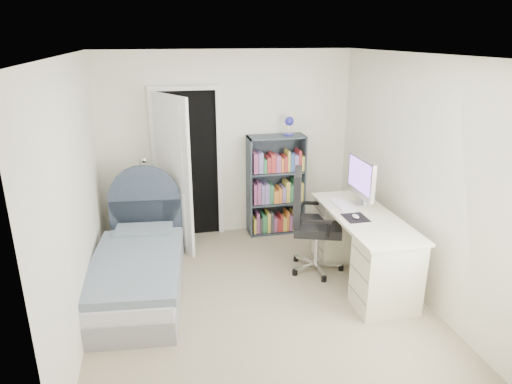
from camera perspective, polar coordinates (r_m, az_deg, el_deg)
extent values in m
cube|color=gray|center=(5.06, 0.05, -13.09)|extent=(3.40, 3.60, 0.05)
cube|color=white|center=(4.29, 0.06, 17.14)|extent=(3.40, 3.60, 0.05)
cube|color=white|center=(6.24, -3.62, 5.89)|extent=(3.40, 0.05, 2.50)
cube|color=white|center=(2.91, 8.06, -10.38)|extent=(3.40, 0.05, 2.50)
cube|color=white|center=(4.49, -21.98, -0.82)|extent=(0.05, 3.60, 2.50)
cube|color=white|center=(5.16, 19.13, 2.01)|extent=(0.05, 3.60, 2.50)
cube|color=black|center=(6.22, -8.54, 3.28)|extent=(0.80, 0.01, 2.00)
cube|color=white|center=(6.18, -12.50, 2.94)|extent=(0.06, 0.06, 2.00)
cube|color=white|center=(6.24, -4.58, 3.47)|extent=(0.06, 0.06, 2.00)
cube|color=white|center=(6.00, -9.02, 12.72)|extent=(0.92, 0.06, 0.06)
cube|color=white|center=(5.85, -10.33, 2.15)|extent=(0.41, 0.72, 2.00)
cube|color=gray|center=(5.17, -14.42, -11.13)|extent=(1.07, 1.94, 0.24)
cube|color=silver|center=(5.08, -14.59, -9.31)|extent=(1.05, 1.90, 0.15)
cube|color=gray|center=(4.95, -14.83, -8.68)|extent=(1.08, 1.67, 0.09)
cube|color=gray|center=(5.62, -13.85, -4.92)|extent=(0.70, 0.44, 0.11)
cube|color=#364254|center=(5.92, -13.47, -4.34)|extent=(0.88, 0.15, 0.74)
cylinder|color=#364254|center=(5.78, -13.75, -0.95)|extent=(0.88, 0.15, 0.88)
cylinder|color=tan|center=(6.05, -15.87, -5.57)|extent=(0.03, 0.03, 0.45)
cylinder|color=tan|center=(6.32, -15.75, -4.47)|extent=(0.03, 0.03, 0.45)
cylinder|color=tan|center=(6.03, -13.06, -5.38)|extent=(0.03, 0.03, 0.45)
cylinder|color=tan|center=(6.31, -13.07, -4.29)|extent=(0.03, 0.03, 0.45)
cube|color=tan|center=(6.10, -14.60, -3.13)|extent=(0.36, 0.36, 0.03)
cube|color=tan|center=(6.20, -14.39, -5.48)|extent=(0.32, 0.32, 0.02)
cube|color=#B24C33|center=(6.09, -15.04, -2.90)|extent=(0.14, 0.20, 0.03)
cube|color=#3F598C|center=(6.08, -15.06, -2.64)|extent=(0.13, 0.19, 0.03)
cube|color=#D8CC7F|center=(6.07, -15.09, -2.37)|extent=(0.12, 0.18, 0.03)
cylinder|color=silver|center=(6.21, -13.45, -6.86)|extent=(0.18, 0.18, 0.02)
cylinder|color=silver|center=(5.97, -13.90, -1.52)|extent=(0.01, 0.01, 1.23)
sphere|color=silver|center=(5.76, -13.83, 3.90)|extent=(0.07, 0.07, 0.07)
cube|color=#3A464F|center=(6.26, -0.87, 0.65)|extent=(0.02, 0.33, 1.39)
cube|color=#3A464F|center=(6.45, 5.72, 1.11)|extent=(0.02, 0.33, 1.39)
cube|color=#3A464F|center=(6.16, 2.57, 6.93)|extent=(0.78, 0.33, 0.02)
cube|color=#3A464F|center=(6.59, 2.39, -4.77)|extent=(0.78, 0.33, 0.02)
cube|color=#3A464F|center=(6.49, 2.11, 1.32)|extent=(0.78, 0.01, 1.39)
cube|color=#3A464F|center=(6.42, 2.44, -1.23)|extent=(0.74, 0.31, 0.02)
cube|color=#3A464F|center=(6.28, 2.50, 2.57)|extent=(0.74, 0.31, 0.02)
cylinder|color=#23249B|center=(6.20, 4.06, 7.17)|extent=(0.13, 0.13, 0.02)
cylinder|color=silver|center=(6.19, 4.08, 7.98)|extent=(0.02, 0.02, 0.18)
sphere|color=#23249B|center=(6.14, 4.19, 8.84)|extent=(0.12, 0.12, 0.12)
cube|color=#D8BF4C|center=(6.45, -0.30, -4.04)|extent=(0.04, 0.23, 0.21)
cube|color=#994C7F|center=(6.44, 0.08, -3.67)|extent=(0.04, 0.23, 0.30)
cube|color=#3F3F3F|center=(6.46, 0.45, -3.96)|extent=(0.03, 0.23, 0.22)
cube|color=#337F4C|center=(6.47, 0.91, -3.80)|extent=(0.06, 0.23, 0.25)
cube|color=#D8BF4C|center=(6.48, 1.42, -3.61)|extent=(0.04, 0.23, 0.28)
cube|color=#3F3F3F|center=(6.49, 1.83, -3.60)|extent=(0.04, 0.23, 0.28)
cube|color=#994C7F|center=(6.51, 2.24, -3.85)|extent=(0.05, 0.23, 0.21)
cube|color=#B23333|center=(6.53, 2.66, -3.89)|extent=(0.04, 0.23, 0.19)
cube|color=#B23333|center=(6.53, 3.01, -3.68)|extent=(0.03, 0.23, 0.23)
cube|color=#D8BF4C|center=(6.55, 3.40, -3.79)|extent=(0.05, 0.23, 0.19)
cube|color=orange|center=(6.54, 3.78, -3.40)|extent=(0.03, 0.23, 0.28)
cube|color=#994C7F|center=(6.57, 4.14, -3.62)|extent=(0.05, 0.23, 0.22)
cube|color=#D8BF4C|center=(6.57, 4.52, -3.37)|extent=(0.03, 0.23, 0.27)
cube|color=#335999|center=(6.58, 4.81, -3.36)|extent=(0.03, 0.23, 0.27)
cube|color=#B23333|center=(6.61, 5.12, -3.67)|extent=(0.04, 0.23, 0.19)
cube|color=#994C7F|center=(6.28, -0.26, -0.10)|extent=(0.05, 0.23, 0.29)
cube|color=#994C7F|center=(6.29, 0.21, 0.01)|extent=(0.05, 0.23, 0.31)
cube|color=#7F72B2|center=(6.30, 0.67, -0.09)|extent=(0.04, 0.23, 0.27)
cube|color=#7F72B2|center=(6.32, 1.20, -0.02)|extent=(0.06, 0.23, 0.28)
cube|color=#337F4C|center=(6.33, 1.76, -0.08)|extent=(0.05, 0.23, 0.26)
cube|color=orange|center=(6.36, 2.31, -0.37)|extent=(0.07, 0.23, 0.18)
cube|color=orange|center=(6.37, 2.84, -0.23)|extent=(0.04, 0.23, 0.20)
cube|color=#7F72B2|center=(6.38, 3.29, -0.14)|extent=(0.05, 0.23, 0.22)
cube|color=#D8BF4C|center=(6.39, 3.78, 0.20)|extent=(0.05, 0.23, 0.29)
cube|color=#337F4C|center=(6.41, 4.31, 0.04)|extent=(0.06, 0.23, 0.24)
cube|color=#337F4C|center=(6.42, 4.77, 0.35)|extent=(0.04, 0.23, 0.31)
cube|color=#337F4C|center=(6.43, 5.13, 0.37)|extent=(0.04, 0.23, 0.31)
cube|color=#D8BF4C|center=(6.45, 5.52, 0.23)|extent=(0.05, 0.23, 0.26)
cube|color=#994C7F|center=(6.15, -0.21, 3.75)|extent=(0.06, 0.23, 0.27)
cube|color=#7F72B2|center=(6.16, 0.42, 3.82)|extent=(0.06, 0.23, 0.28)
cube|color=#337F4C|center=(6.19, 0.95, 3.42)|extent=(0.04, 0.23, 0.19)
cube|color=#B23333|center=(6.20, 1.42, 3.57)|extent=(0.05, 0.23, 0.21)
cube|color=#B23333|center=(6.21, 1.97, 3.77)|extent=(0.06, 0.23, 0.25)
cube|color=#994C7F|center=(6.23, 2.60, 3.69)|extent=(0.06, 0.23, 0.22)
cube|color=orange|center=(6.25, 3.10, 3.56)|extent=(0.04, 0.23, 0.19)
cube|color=#B23333|center=(6.26, 3.52, 3.67)|extent=(0.04, 0.23, 0.21)
cube|color=#D8BF4C|center=(6.26, 3.90, 4.02)|extent=(0.03, 0.23, 0.28)
cube|color=#335999|center=(6.28, 4.29, 3.88)|extent=(0.05, 0.23, 0.25)
cube|color=#7F72B2|center=(6.30, 4.81, 3.80)|extent=(0.06, 0.23, 0.22)
cube|color=#B23333|center=(6.31, 5.27, 4.09)|extent=(0.03, 0.23, 0.28)
cube|color=#D8BF4C|center=(6.33, 5.67, 3.77)|extent=(0.05, 0.23, 0.20)
cube|color=beige|center=(5.13, 13.41, -2.98)|extent=(0.66, 1.65, 0.03)
cube|color=beige|center=(4.84, 16.03, -9.90)|extent=(0.61, 0.44, 0.77)
cube|color=beige|center=(5.77, 10.64, -4.57)|extent=(0.61, 0.44, 0.77)
cube|color=silver|center=(5.45, 12.99, -1.41)|extent=(0.18, 0.18, 0.01)
cube|color=silver|center=(5.42, 13.41, -0.13)|extent=(0.03, 0.07, 0.24)
cube|color=silver|center=(5.34, 13.03, 1.84)|extent=(0.05, 0.62, 0.44)
cube|color=#905BDE|center=(5.32, 12.78, 2.05)|extent=(0.00, 0.55, 0.35)
cube|color=white|center=(5.35, 10.65, -1.60)|extent=(0.14, 0.44, 0.02)
cube|color=black|center=(5.03, 12.33, -3.16)|extent=(0.24, 0.29, 0.00)
ellipsoid|color=white|center=(5.02, 12.34, -2.99)|extent=(0.07, 0.11, 0.03)
cube|color=silver|center=(5.59, 9.04, -8.94)|extent=(0.31, 0.15, 0.03)
cylinder|color=black|center=(5.61, 10.58, -9.29)|extent=(0.08, 0.08, 0.07)
cube|color=silver|center=(5.71, 7.95, -8.24)|extent=(0.23, 0.28, 0.03)
cylinder|color=black|center=(5.86, 8.38, -7.91)|extent=(0.08, 0.08, 0.07)
cube|color=silver|center=(5.66, 6.24, -8.43)|extent=(0.21, 0.28, 0.03)
cylinder|color=black|center=(5.76, 5.01, -8.27)|extent=(0.08, 0.08, 0.07)
cube|color=silver|center=(5.50, 6.20, -9.27)|extent=(0.31, 0.13, 0.03)
cylinder|color=black|center=(5.44, 4.87, -9.97)|extent=(0.08, 0.08, 0.07)
cube|color=silver|center=(5.46, 7.98, -9.61)|extent=(0.05, 0.31, 0.03)
cylinder|color=black|center=(5.35, 8.49, -10.67)|extent=(0.08, 0.08, 0.07)
cylinder|color=silver|center=(5.48, 7.59, -6.73)|extent=(0.07, 0.07, 0.47)
cube|color=black|center=(5.37, 7.71, -4.26)|extent=(0.68, 0.68, 0.10)
cube|color=black|center=(5.24, 5.20, -0.58)|extent=(0.24, 0.49, 0.61)
cube|color=black|center=(5.04, 7.57, -3.69)|extent=(0.33, 0.15, 0.03)
cube|color=black|center=(5.58, 7.54, -1.40)|extent=(0.33, 0.15, 0.03)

